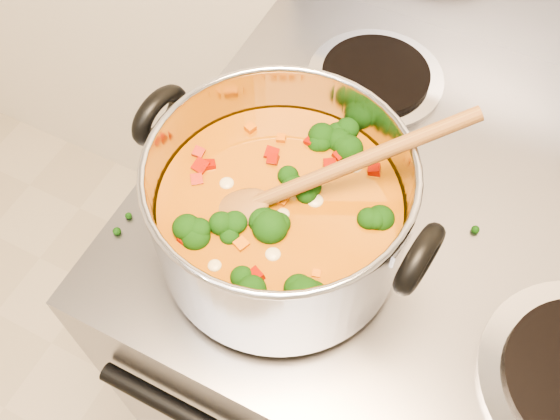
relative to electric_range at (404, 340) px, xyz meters
The scene contains 4 objects.
electric_range is the anchor object (origin of this frame).
stockpot 0.59m from the electric_range, 138.57° to the right, with size 0.33×0.27×0.16m.
wooden_spoon 0.62m from the electric_range, 138.55° to the right, with size 0.24×0.20×0.12m.
cooktop_crumbs 0.51m from the electric_range, 155.57° to the right, with size 0.42×0.28×0.01m.
Camera 1 is at (0.05, 0.69, 1.57)m, focal length 40.00 mm.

